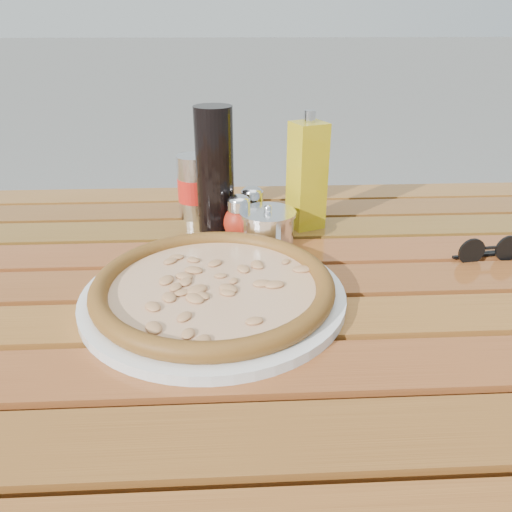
{
  "coord_description": "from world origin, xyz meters",
  "views": [
    {
      "loc": [
        -0.03,
        -0.65,
        1.1
      ],
      "look_at": [
        0.0,
        0.02,
        0.78
      ],
      "focal_mm": 35.0,
      "sensor_mm": 36.0,
      "label": 1
    }
  ],
  "objects_px": {
    "olive_oil_cruet": "(307,175)",
    "parmesan_tin": "(267,227)",
    "oregano_shaker": "(252,209)",
    "plate": "(214,295)",
    "pepper_shaker": "(239,218)",
    "sunglasses": "(489,251)",
    "table": "(257,323)",
    "soda_can": "(195,187)",
    "pizza": "(213,285)",
    "dark_bottle": "(215,171)"
  },
  "relations": [
    {
      "from": "olive_oil_cruet",
      "to": "parmesan_tin",
      "type": "height_order",
      "value": "olive_oil_cruet"
    },
    {
      "from": "oregano_shaker",
      "to": "plate",
      "type": "bearing_deg",
      "value": -104.18
    },
    {
      "from": "pepper_shaker",
      "to": "sunglasses",
      "type": "relative_size",
      "value": 0.74
    },
    {
      "from": "oregano_shaker",
      "to": "olive_oil_cruet",
      "type": "xyz_separation_m",
      "value": [
        0.1,
        0.01,
        0.06
      ]
    },
    {
      "from": "pepper_shaker",
      "to": "sunglasses",
      "type": "xyz_separation_m",
      "value": [
        0.4,
        -0.1,
        -0.02
      ]
    },
    {
      "from": "table",
      "to": "parmesan_tin",
      "type": "bearing_deg",
      "value": 79.11
    },
    {
      "from": "plate",
      "to": "oregano_shaker",
      "type": "xyz_separation_m",
      "value": [
        0.06,
        0.25,
        0.03
      ]
    },
    {
      "from": "table",
      "to": "oregano_shaker",
      "type": "distance_m",
      "value": 0.23
    },
    {
      "from": "soda_can",
      "to": "plate",
      "type": "bearing_deg",
      "value": -82.66
    },
    {
      "from": "pepper_shaker",
      "to": "oregano_shaker",
      "type": "relative_size",
      "value": 1.0
    },
    {
      "from": "oregano_shaker",
      "to": "parmesan_tin",
      "type": "xyz_separation_m",
      "value": [
        0.02,
        -0.07,
        -0.01
      ]
    },
    {
      "from": "parmesan_tin",
      "to": "pizza",
      "type": "bearing_deg",
      "value": -115.23
    },
    {
      "from": "pizza",
      "to": "plate",
      "type": "bearing_deg",
      "value": -135.0
    },
    {
      "from": "sunglasses",
      "to": "parmesan_tin",
      "type": "bearing_deg",
      "value": 159.62
    },
    {
      "from": "table",
      "to": "pepper_shaker",
      "type": "xyz_separation_m",
      "value": [
        -0.02,
        0.15,
        0.11
      ]
    },
    {
      "from": "table",
      "to": "pizza",
      "type": "xyz_separation_m",
      "value": [
        -0.06,
        -0.05,
        0.1
      ]
    },
    {
      "from": "dark_bottle",
      "to": "parmesan_tin",
      "type": "bearing_deg",
      "value": -38.14
    },
    {
      "from": "pizza",
      "to": "sunglasses",
      "type": "xyz_separation_m",
      "value": [
        0.44,
        0.11,
        -0.01
      ]
    },
    {
      "from": "pepper_shaker",
      "to": "pizza",
      "type": "bearing_deg",
      "value": -100.67
    },
    {
      "from": "pepper_shaker",
      "to": "soda_can",
      "type": "xyz_separation_m",
      "value": [
        -0.08,
        0.11,
        0.02
      ]
    },
    {
      "from": "sunglasses",
      "to": "dark_bottle",
      "type": "bearing_deg",
      "value": 153.69
    },
    {
      "from": "plate",
      "to": "soda_can",
      "type": "height_order",
      "value": "soda_can"
    },
    {
      "from": "dark_bottle",
      "to": "sunglasses",
      "type": "distance_m",
      "value": 0.47
    },
    {
      "from": "table",
      "to": "oregano_shaker",
      "type": "bearing_deg",
      "value": 89.44
    },
    {
      "from": "pizza",
      "to": "soda_can",
      "type": "distance_m",
      "value": 0.33
    },
    {
      "from": "soda_can",
      "to": "sunglasses",
      "type": "xyz_separation_m",
      "value": [
        0.48,
        -0.22,
        -0.04
      ]
    },
    {
      "from": "olive_oil_cruet",
      "to": "sunglasses",
      "type": "height_order",
      "value": "olive_oil_cruet"
    },
    {
      "from": "pizza",
      "to": "oregano_shaker",
      "type": "distance_m",
      "value": 0.26
    },
    {
      "from": "dark_bottle",
      "to": "olive_oil_cruet",
      "type": "relative_size",
      "value": 1.05
    },
    {
      "from": "plate",
      "to": "sunglasses",
      "type": "relative_size",
      "value": 3.27
    },
    {
      "from": "pepper_shaker",
      "to": "olive_oil_cruet",
      "type": "height_order",
      "value": "olive_oil_cruet"
    },
    {
      "from": "table",
      "to": "soda_can",
      "type": "bearing_deg",
      "value": 111.09
    },
    {
      "from": "table",
      "to": "parmesan_tin",
      "type": "height_order",
      "value": "parmesan_tin"
    },
    {
      "from": "olive_oil_cruet",
      "to": "pepper_shaker",
      "type": "bearing_deg",
      "value": -155.93
    },
    {
      "from": "pepper_shaker",
      "to": "sunglasses",
      "type": "bearing_deg",
      "value": -14.58
    },
    {
      "from": "dark_bottle",
      "to": "table",
      "type": "bearing_deg",
      "value": -72.55
    },
    {
      "from": "table",
      "to": "dark_bottle",
      "type": "distance_m",
      "value": 0.28
    },
    {
      "from": "oregano_shaker",
      "to": "sunglasses",
      "type": "relative_size",
      "value": 0.74
    },
    {
      "from": "pepper_shaker",
      "to": "plate",
      "type": "bearing_deg",
      "value": -100.67
    },
    {
      "from": "pizza",
      "to": "soda_can",
      "type": "bearing_deg",
      "value": 97.34
    },
    {
      "from": "table",
      "to": "soda_can",
      "type": "height_order",
      "value": "soda_can"
    },
    {
      "from": "parmesan_tin",
      "to": "sunglasses",
      "type": "distance_m",
      "value": 0.36
    },
    {
      "from": "table",
      "to": "parmesan_tin",
      "type": "distance_m",
      "value": 0.17
    },
    {
      "from": "parmesan_tin",
      "to": "sunglasses",
      "type": "xyz_separation_m",
      "value": [
        0.35,
        -0.08,
        -0.01
      ]
    },
    {
      "from": "table",
      "to": "olive_oil_cruet",
      "type": "relative_size",
      "value": 6.67
    },
    {
      "from": "pizza",
      "to": "dark_bottle",
      "type": "height_order",
      "value": "dark_bottle"
    },
    {
      "from": "pizza",
      "to": "sunglasses",
      "type": "distance_m",
      "value": 0.45
    },
    {
      "from": "oregano_shaker",
      "to": "parmesan_tin",
      "type": "bearing_deg",
      "value": -71.26
    },
    {
      "from": "pizza",
      "to": "table",
      "type": "bearing_deg",
      "value": 41.21
    },
    {
      "from": "pizza",
      "to": "dark_bottle",
      "type": "bearing_deg",
      "value": 90.17
    }
  ]
}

